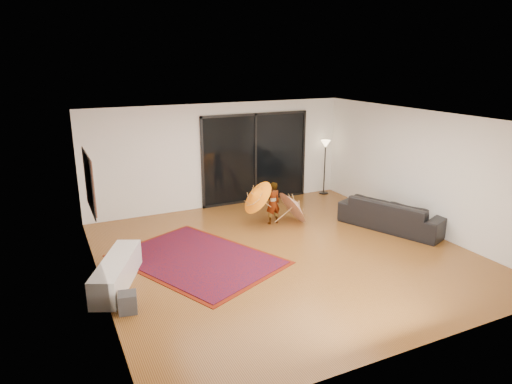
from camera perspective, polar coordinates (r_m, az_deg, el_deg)
floor at (r=9.28m, az=3.57°, el=-7.69°), size 7.00×7.00×0.00m
ceiling at (r=8.54m, az=3.90°, el=9.09°), size 7.00×7.00×0.00m
wall_back at (r=11.90m, az=-4.53°, el=4.56°), size 7.00×0.00×7.00m
wall_front at (r=6.19m, az=19.87°, el=-7.77°), size 7.00×0.00×7.00m
wall_left at (r=7.80m, az=-19.39°, el=-2.73°), size 0.00×7.00×7.00m
wall_right at (r=10.91m, az=20.02°, el=2.52°), size 0.00×7.00×7.00m
sliding_door at (r=12.29m, az=-0.10°, el=4.27°), size 3.06×0.07×2.40m
painting at (r=8.67m, az=-20.13°, el=1.16°), size 0.04×1.28×1.08m
media_console at (r=8.30m, az=-17.00°, el=-9.59°), size 1.14×1.78×0.49m
speaker at (r=7.50m, az=-15.75°, el=-13.16°), size 0.32×0.32×0.32m
persian_rug at (r=9.07m, az=-7.34°, el=-8.31°), size 3.32×3.76×0.02m
sofa at (r=10.95m, az=16.72°, el=-2.60°), size 1.77×2.56×0.70m
ottoman at (r=10.99m, az=16.18°, el=-3.43°), size 0.70×0.70×0.35m
floor_lamp at (r=13.12m, az=8.66°, el=5.00°), size 0.27×0.27×1.56m
child at (r=10.72m, az=2.12°, el=-1.39°), size 0.39×0.27×1.02m
parasol_orange at (r=10.38m, az=-0.43°, el=-0.67°), size 0.67×0.85×0.89m
parasol_white at (r=10.88m, az=5.29°, el=-1.20°), size 0.64×0.89×0.96m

